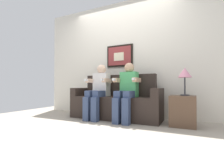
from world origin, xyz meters
TOP-DOWN VIEW (x-y plane):
  - ground_plane at (0.00, 0.00)m, footprint 5.50×5.50m
  - back_wall_assembly at (-0.00, 0.76)m, footprint 4.23×0.10m
  - couch at (0.00, 0.33)m, footprint 1.83×0.58m
  - person_on_left at (-0.31, 0.16)m, footprint 0.46×0.56m
  - person_on_right at (0.31, 0.16)m, footprint 0.46×0.56m
  - side_table_right at (1.27, 0.22)m, footprint 0.40×0.40m
  - table_lamp at (1.30, 0.23)m, footprint 0.22×0.22m

SIDE VIEW (x-z plane):
  - ground_plane at x=0.00m, z-range 0.00..0.00m
  - side_table_right at x=1.27m, z-range 0.00..0.50m
  - couch at x=0.00m, z-range -0.14..0.76m
  - person_on_left at x=-0.31m, z-range 0.05..1.16m
  - person_on_right at x=0.31m, z-range 0.05..1.16m
  - table_lamp at x=1.30m, z-range 0.63..1.09m
  - back_wall_assembly at x=0.00m, z-range 0.00..2.60m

